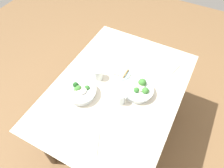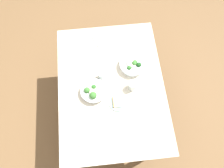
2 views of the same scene
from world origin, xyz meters
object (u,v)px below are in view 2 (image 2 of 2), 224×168
at_px(table_knife_right, 93,64).
at_px(napkin_folded_lower, 103,41).
at_px(water_glass_side, 101,75).
at_px(napkin_folded_upper, 82,137).
at_px(broccoli_bowl_near, 93,91).
at_px(broccoli_bowl_far, 133,65).
at_px(table_knife_left, 125,124).
at_px(fork_by_far_bowl, 153,81).
at_px(water_glass_center, 132,85).
at_px(fork_by_near_bowl, 109,72).
at_px(bread_side_plate, 118,102).

distance_m(table_knife_right, napkin_folded_lower, 0.29).
relative_size(water_glass_side, napkin_folded_upper, 0.55).
relative_size(broccoli_bowl_near, water_glass_side, 2.59).
bearing_deg(broccoli_bowl_far, table_knife_left, -14.54).
distance_m(fork_by_far_bowl, table_knife_right, 0.62).
height_order(water_glass_side, napkin_folded_lower, water_glass_side).
bearing_deg(napkin_folded_upper, table_knife_right, 168.10).
bearing_deg(water_glass_side, table_knife_left, 19.15).
bearing_deg(table_knife_left, table_knife_right, 160.40).
bearing_deg(water_glass_center, broccoli_bowl_far, 171.52).
bearing_deg(fork_by_near_bowl, bread_side_plate, -1.39).
xyz_separation_m(broccoli_bowl_near, table_knife_left, (0.33, 0.26, -0.04)).
height_order(table_knife_left, table_knife_right, same).
height_order(broccoli_bowl_near, napkin_folded_lower, broccoli_bowl_near).
distance_m(broccoli_bowl_far, fork_by_near_bowl, 0.25).
height_order(broccoli_bowl_far, bread_side_plate, broccoli_bowl_far).
relative_size(fork_by_near_bowl, table_knife_right, 0.44).
xyz_separation_m(bread_side_plate, napkin_folded_lower, (-0.69, -0.08, -0.01)).
height_order(fork_by_near_bowl, napkin_folded_upper, napkin_folded_upper).
xyz_separation_m(water_glass_center, napkin_folded_upper, (0.42, -0.51, -0.05)).
xyz_separation_m(broccoli_bowl_near, water_glass_center, (-0.02, 0.37, 0.01)).
height_order(water_glass_center, napkin_folded_lower, water_glass_center).
bearing_deg(table_knife_right, broccoli_bowl_far, 150.70).
bearing_deg(table_knife_left, fork_by_near_bowl, 149.80).
height_order(napkin_folded_upper, napkin_folded_lower, same).
relative_size(table_knife_left, napkin_folded_lower, 0.95).
height_order(bread_side_plate, water_glass_side, water_glass_side).
relative_size(broccoli_bowl_far, water_glass_side, 2.63).
relative_size(fork_by_far_bowl, napkin_folded_lower, 0.57).
bearing_deg(table_knife_left, water_glass_center, 121.64).
bearing_deg(table_knife_right, fork_by_far_bowl, 137.24).
distance_m(broccoli_bowl_near, bread_side_plate, 0.25).
relative_size(water_glass_center, fork_by_near_bowl, 1.05).
distance_m(broccoli_bowl_far, fork_by_far_bowl, 0.26).
relative_size(bread_side_plate, table_knife_right, 0.83).
height_order(fork_by_far_bowl, table_knife_left, same).
xyz_separation_m(fork_by_near_bowl, table_knife_left, (0.53, 0.09, -0.00)).
bearing_deg(fork_by_far_bowl, fork_by_near_bowl, 166.85).
height_order(water_glass_center, fork_by_near_bowl, water_glass_center).
distance_m(fork_by_near_bowl, napkin_folded_lower, 0.37).
distance_m(broccoli_bowl_near, fork_by_near_bowl, 0.26).
bearing_deg(napkin_folded_upper, bread_side_plate, 128.61).
xyz_separation_m(bread_side_plate, table_knife_right, (-0.43, -0.20, -0.01)).
relative_size(water_glass_center, water_glass_side, 1.02).
bearing_deg(fork_by_near_bowl, table_knife_left, -1.20).
bearing_deg(bread_side_plate, water_glass_center, 132.27).
bearing_deg(water_glass_center, water_glass_side, -115.74).
bearing_deg(water_glass_center, napkin_folded_lower, -156.99).
bearing_deg(fork_by_far_bowl, bread_side_plate, -148.41).
height_order(broccoli_bowl_near, fork_by_near_bowl, broccoli_bowl_near).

